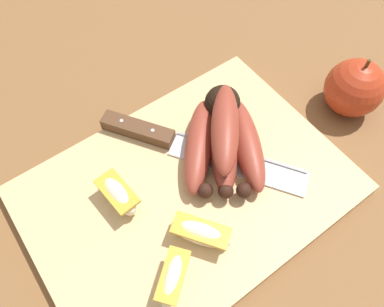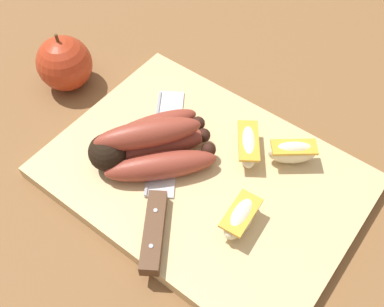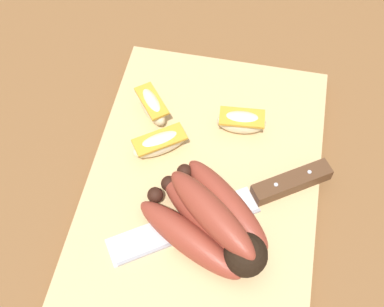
# 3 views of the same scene
# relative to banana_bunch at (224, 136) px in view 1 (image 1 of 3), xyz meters

# --- Properties ---
(ground_plane) EXTENTS (6.00, 6.00, 0.00)m
(ground_plane) POSITION_rel_banana_bunch_xyz_m (-0.07, -0.02, -0.04)
(ground_plane) COLOR brown
(cutting_board) EXTENTS (0.39, 0.28, 0.02)m
(cutting_board) POSITION_rel_banana_bunch_xyz_m (-0.07, -0.02, -0.03)
(cutting_board) COLOR tan
(cutting_board) RESTS_ON ground_plane
(banana_bunch) EXTENTS (0.16, 0.17, 0.06)m
(banana_bunch) POSITION_rel_banana_bunch_xyz_m (0.00, 0.00, 0.00)
(banana_bunch) COLOR black
(banana_bunch) RESTS_ON cutting_board
(chefs_knife) EXTENTS (0.18, 0.25, 0.02)m
(chefs_knife) POSITION_rel_banana_bunch_xyz_m (-0.05, 0.04, -0.02)
(chefs_knife) COLOR silver
(chefs_knife) RESTS_ON cutting_board
(apple_wedge_near) EXTENTS (0.03, 0.06, 0.03)m
(apple_wedge_near) POSITION_rel_banana_bunch_xyz_m (-0.15, 0.01, -0.01)
(apple_wedge_near) COLOR beige
(apple_wedge_near) RESTS_ON cutting_board
(apple_wedge_middle) EXTENTS (0.06, 0.07, 0.03)m
(apple_wedge_middle) POSITION_rel_banana_bunch_xyz_m (-0.10, -0.08, -0.01)
(apple_wedge_middle) COLOR beige
(apple_wedge_middle) RESTS_ON cutting_board
(apple_wedge_far) EXTENTS (0.06, 0.06, 0.04)m
(apple_wedge_far) POSITION_rel_banana_bunch_xyz_m (-0.15, -0.11, -0.01)
(apple_wedge_far) COLOR beige
(apple_wedge_far) RESTS_ON cutting_board
(whole_apple) EXTENTS (0.08, 0.08, 0.09)m
(whole_apple) POSITION_rel_banana_bunch_xyz_m (0.20, -0.04, -0.00)
(whole_apple) COLOR #AD3319
(whole_apple) RESTS_ON ground_plane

